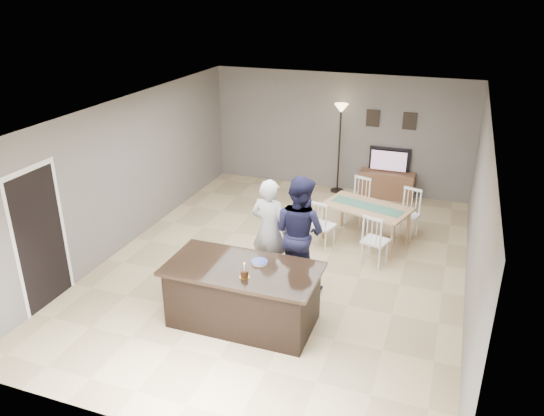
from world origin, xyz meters
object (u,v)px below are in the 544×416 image
(man, at_px, (299,232))
(birthday_cake, at_px, (244,274))
(woman, at_px, (269,230))
(tv_console, at_px, (386,185))
(plate_stack, at_px, (260,262))
(kitchen_island, at_px, (243,295))
(floor_lamp, at_px, (340,124))
(television, at_px, (389,160))
(dining_table, at_px, (366,212))

(man, distance_m, birthday_cake, 1.53)
(woman, bearing_deg, tv_console, -98.93)
(tv_console, distance_m, woman, 4.49)
(plate_stack, bearing_deg, tv_console, 79.32)
(kitchen_island, relative_size, plate_stack, 9.33)
(woman, xyz_separation_m, floor_lamp, (0.14, 4.26, 0.73))
(kitchen_island, xyz_separation_m, birthday_cake, (0.13, -0.23, 0.50))
(television, xyz_separation_m, plate_stack, (-1.02, -5.45, 0.06))
(dining_table, height_order, floor_lamp, floor_lamp)
(woman, bearing_deg, plate_stack, 110.75)
(dining_table, distance_m, floor_lamp, 2.82)
(woman, xyz_separation_m, plate_stack, (0.26, -1.11, 0.05))
(man, xyz_separation_m, plate_stack, (-0.25, -1.08, -0.01))
(floor_lamp, bearing_deg, birthday_cake, -89.39)
(woman, xyz_separation_m, dining_table, (1.24, 1.86, -0.27))
(television, height_order, plate_stack, television)
(birthday_cake, bearing_deg, floor_lamp, 90.61)
(dining_table, relative_size, floor_lamp, 1.01)
(kitchen_island, xyz_separation_m, tv_console, (1.20, 5.57, -0.15))
(woman, relative_size, floor_lamp, 0.84)
(television, distance_m, dining_table, 2.49)
(tv_console, relative_size, television, 1.31)
(kitchen_island, relative_size, dining_table, 1.03)
(kitchen_island, height_order, man, man)
(television, height_order, dining_table, television)
(television, relative_size, dining_table, 0.44)
(kitchen_island, xyz_separation_m, woman, (-0.07, 1.30, 0.41))
(birthday_cake, distance_m, floor_lamp, 5.83)
(tv_console, xyz_separation_m, birthday_cake, (-1.07, -5.80, 0.65))
(kitchen_island, height_order, dining_table, dining_table)
(television, relative_size, floor_lamp, 0.44)
(birthday_cake, bearing_deg, kitchen_island, 119.01)
(woman, xyz_separation_m, man, (0.51, -0.03, 0.06))
(tv_console, relative_size, woman, 0.69)
(tv_console, xyz_separation_m, man, (-0.76, -4.30, 0.63))
(kitchen_island, xyz_separation_m, dining_table, (1.16, 3.17, 0.15))
(television, bearing_deg, birthday_cake, 79.68)
(tv_console, height_order, man, man)
(man, height_order, plate_stack, man)
(television, xyz_separation_m, woman, (-1.27, -4.34, 0.01))
(kitchen_island, bearing_deg, television, 77.99)
(kitchen_island, bearing_deg, plate_stack, 45.34)
(plate_stack, distance_m, dining_table, 3.15)
(floor_lamp, bearing_deg, man, -85.11)
(birthday_cake, height_order, dining_table, birthday_cake)
(plate_stack, bearing_deg, kitchen_island, -134.66)
(birthday_cake, relative_size, floor_lamp, 0.11)
(dining_table, bearing_deg, kitchen_island, -93.54)
(man, height_order, dining_table, man)
(kitchen_island, relative_size, birthday_cake, 9.88)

